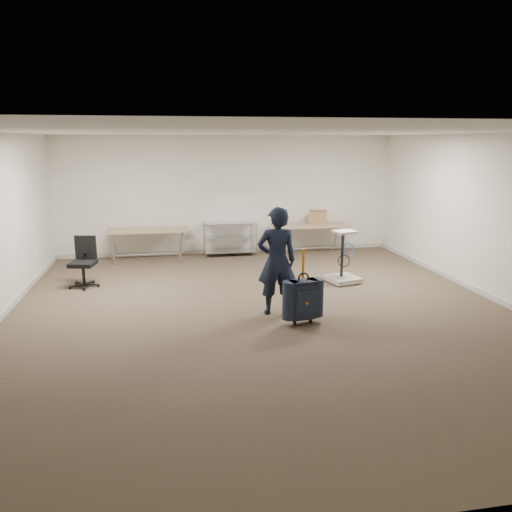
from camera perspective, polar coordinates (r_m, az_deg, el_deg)
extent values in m
plane|color=#443629|center=(7.94, 0.85, -6.60)|extent=(9.00, 9.00, 0.00)
plane|color=silver|center=(11.99, -3.27, 6.95)|extent=(8.00, 0.00, 8.00)
plane|color=silver|center=(3.43, 15.66, -9.22)|extent=(8.00, 0.00, 8.00)
plane|color=silver|center=(9.22, 26.13, 3.80)|extent=(0.00, 9.00, 9.00)
plane|color=white|center=(7.48, 0.92, 14.04)|extent=(8.00, 8.00, 0.00)
cube|color=beige|center=(12.20, -3.18, 0.62)|extent=(8.00, 0.02, 0.10)
cube|color=beige|center=(9.50, 25.27, -4.26)|extent=(0.02, 9.00, 0.10)
cube|color=#9A815E|center=(11.47, -12.36, 2.91)|extent=(1.80, 0.75, 0.03)
cylinder|color=gray|center=(11.58, -12.23, 0.17)|extent=(1.50, 0.02, 0.02)
cylinder|color=gray|center=(11.30, -16.12, 0.66)|extent=(0.13, 0.04, 0.69)
cylinder|color=gray|center=(11.24, -8.50, 0.97)|extent=(0.13, 0.04, 0.69)
cylinder|color=gray|center=(11.88, -15.84, 1.27)|extent=(0.13, 0.04, 0.69)
cylinder|color=gray|center=(11.82, -8.60, 1.57)|extent=(0.13, 0.04, 0.69)
cube|color=#9A815E|center=(11.93, 6.21, 3.53)|extent=(1.80, 0.75, 0.03)
cylinder|color=gray|center=(12.04, 6.14, 0.89)|extent=(1.50, 0.02, 0.02)
cylinder|color=gray|center=(11.53, 3.00, 1.40)|extent=(0.13, 0.04, 0.69)
cylinder|color=gray|center=(11.95, 10.02, 1.64)|extent=(0.13, 0.04, 0.69)
cylinder|color=gray|center=(12.10, 2.35, 1.97)|extent=(0.13, 0.04, 0.69)
cylinder|color=gray|center=(12.51, 9.08, 2.18)|extent=(0.13, 0.04, 0.69)
cylinder|color=silver|center=(11.57, -5.84, 1.66)|extent=(0.02, 0.02, 0.80)
cylinder|color=silver|center=(11.72, 0.02, 1.88)|extent=(0.02, 0.02, 0.80)
cylinder|color=silver|center=(12.01, -6.01, 2.08)|extent=(0.02, 0.02, 0.80)
cylinder|color=silver|center=(12.15, -0.36, 2.28)|extent=(0.02, 0.02, 0.80)
cube|color=silver|center=(11.91, -3.01, 0.56)|extent=(1.20, 0.45, 0.02)
cube|color=silver|center=(11.84, -3.03, 2.22)|extent=(1.20, 0.45, 0.02)
cube|color=silver|center=(11.78, -3.05, 3.79)|extent=(1.20, 0.45, 0.01)
imported|color=black|center=(7.73, 2.39, -0.59)|extent=(0.62, 0.41, 1.70)
cube|color=black|center=(7.42, 5.39, -4.89)|extent=(0.45, 0.31, 0.57)
cube|color=black|center=(7.53, 5.27, -7.02)|extent=(0.40, 0.23, 0.03)
cylinder|color=black|center=(7.48, 4.42, -7.59)|extent=(0.04, 0.08, 0.08)
cylinder|color=black|center=(7.59, 6.23, -7.33)|extent=(0.04, 0.08, 0.08)
torus|color=black|center=(7.33, 5.44, -2.54)|extent=(0.18, 0.06, 0.18)
cube|color=orange|center=(7.29, 5.41, -0.93)|extent=(0.04, 0.01, 0.44)
cylinder|color=black|center=(9.88, -19.02, -3.11)|extent=(0.57, 0.57, 0.09)
cylinder|color=black|center=(9.83, -19.10, -2.03)|extent=(0.06, 0.06, 0.38)
cube|color=black|center=(9.78, -19.19, -0.85)|extent=(0.51, 0.51, 0.08)
cube|color=black|center=(9.91, -18.89, 0.93)|extent=(0.40, 0.14, 0.45)
cube|color=beige|center=(9.77, 9.89, -2.61)|extent=(0.67, 0.67, 0.09)
cylinder|color=black|center=(9.51, 9.08, -3.29)|extent=(0.07, 0.07, 0.04)
cylinder|color=black|center=(9.71, 9.89, 0.23)|extent=(0.05, 0.05, 0.88)
cube|color=beige|center=(9.57, 10.10, 2.72)|extent=(0.45, 0.41, 0.04)
torus|color=blue|center=(9.57, 10.51, 0.70)|extent=(0.30, 0.18, 0.27)
cube|color=#A5824D|center=(12.06, 7.09, 4.45)|extent=(0.50, 0.43, 0.31)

